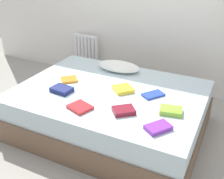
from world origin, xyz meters
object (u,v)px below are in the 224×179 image
object	(u,v)px
textbook_lime	(171,111)
pillow	(119,66)
radiator	(86,52)
textbook_navy	(62,90)
bed	(110,110)
textbook_red	(80,107)
textbook_yellow	(123,89)
textbook_maroon	(124,111)
textbook_blue	(153,95)
textbook_purple	(158,128)
textbook_orange	(69,79)

from	to	relation	value
textbook_lime	pillow	bearing A→B (deg)	129.83
radiator	textbook_navy	distance (m)	1.59
radiator	textbook_lime	size ratio (longest dim) A/B	2.77
bed	textbook_red	distance (m)	0.55
bed	textbook_yellow	size ratio (longest dim) A/B	10.33
radiator	textbook_maroon	size ratio (longest dim) A/B	2.83
radiator	textbook_blue	distance (m)	1.87
radiator	textbook_red	bearing A→B (deg)	-60.45
bed	pillow	bearing A→B (deg)	104.62
textbook_yellow	radiator	bearing A→B (deg)	178.54
radiator	textbook_yellow	bearing A→B (deg)	-44.90
textbook_lime	textbook_purple	world-z (taller)	textbook_lime
textbook_maroon	radiator	bearing A→B (deg)	90.50
textbook_red	textbook_lime	bearing A→B (deg)	40.26
bed	textbook_maroon	size ratio (longest dim) A/B	10.22
textbook_navy	radiator	bearing A→B (deg)	118.09
pillow	textbook_navy	xyz separation A→B (m)	(-0.30, -0.78, -0.03)
textbook_blue	textbook_yellow	size ratio (longest dim) A/B	1.13
pillow	radiator	bearing A→B (deg)	142.54
radiator	textbook_red	size ratio (longest dim) A/B	2.69
bed	textbook_blue	size ratio (longest dim) A/B	9.12
pillow	textbook_orange	bearing A→B (deg)	-127.54
textbook_blue	textbook_yellow	bearing A→B (deg)	131.89
textbook_purple	textbook_red	bearing A→B (deg)	125.88
pillow	textbook_maroon	world-z (taller)	pillow
radiator	textbook_maroon	world-z (taller)	radiator
textbook_lime	textbook_purple	size ratio (longest dim) A/B	0.94
textbook_orange	textbook_blue	distance (m)	0.99
textbook_orange	textbook_navy	size ratio (longest dim) A/B	0.84
bed	radiator	xyz separation A→B (m)	(-1.03, 1.20, 0.15)
radiator	textbook_blue	world-z (taller)	radiator
radiator	textbook_orange	world-z (taller)	radiator
textbook_purple	textbook_yellow	world-z (taller)	textbook_yellow
textbook_purple	textbook_maroon	size ratio (longest dim) A/B	1.08
bed	radiator	size ratio (longest dim) A/B	3.62
textbook_blue	bed	bearing A→B (deg)	135.18
textbook_navy	textbook_lime	bearing A→B (deg)	10.98
textbook_lime	textbook_purple	xyz separation A→B (m)	(-0.02, -0.30, -0.00)
textbook_purple	textbook_yellow	xyz separation A→B (m)	(-0.55, 0.51, 0.00)
pillow	textbook_lime	distance (m)	1.09
pillow	textbook_red	distance (m)	0.99
bed	textbook_purple	world-z (taller)	textbook_purple
textbook_purple	textbook_maroon	xyz separation A→B (m)	(-0.37, 0.11, 0.00)
textbook_red	textbook_blue	bearing A→B (deg)	64.66
textbook_red	bed	bearing A→B (deg)	99.62
radiator	bed	bearing A→B (deg)	-49.42
textbook_blue	textbook_orange	bearing A→B (deg)	129.98
bed	textbook_maroon	distance (m)	0.55
textbook_blue	textbook_navy	world-z (taller)	textbook_navy
textbook_orange	textbook_navy	distance (m)	0.28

